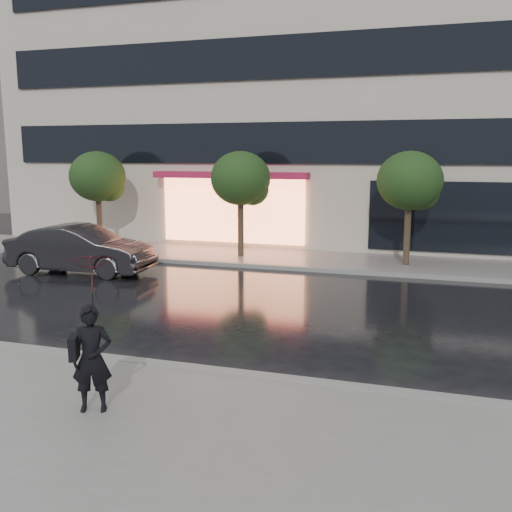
% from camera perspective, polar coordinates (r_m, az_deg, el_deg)
% --- Properties ---
extents(ground, '(120.00, 120.00, 0.00)m').
position_cam_1_polar(ground, '(11.30, -3.38, -9.96)').
color(ground, black).
rests_on(ground, ground).
extents(sidewalk_near, '(60.00, 4.50, 0.12)m').
position_cam_1_polar(sidewalk_near, '(8.56, -11.36, -16.59)').
color(sidewalk_near, slate).
rests_on(sidewalk_near, ground).
extents(sidewalk_far, '(60.00, 3.50, 0.12)m').
position_cam_1_polar(sidewalk_far, '(20.87, 6.52, -0.44)').
color(sidewalk_far, slate).
rests_on(sidewalk_far, ground).
extents(curb_near, '(60.00, 0.25, 0.14)m').
position_cam_1_polar(curb_near, '(10.41, -5.35, -11.38)').
color(curb_near, gray).
rests_on(curb_near, ground).
extents(curb_far, '(60.00, 0.25, 0.14)m').
position_cam_1_polar(curb_far, '(19.19, 5.55, -1.33)').
color(curb_far, gray).
rests_on(curb_far, ground).
extents(office_building, '(30.00, 12.76, 18.00)m').
position_cam_1_polar(office_building, '(28.61, 9.99, 20.35)').
color(office_building, '#BEB1A1').
rests_on(office_building, ground).
extents(tree_far_west, '(2.20, 2.20, 3.99)m').
position_cam_1_polar(tree_far_west, '(23.67, -15.41, 7.50)').
color(tree_far_west, '#33261C').
rests_on(tree_far_west, ground).
extents(tree_mid_west, '(2.20, 2.20, 3.99)m').
position_cam_1_polar(tree_mid_west, '(21.07, -1.38, 7.56)').
color(tree_mid_west, '#33261C').
rests_on(tree_mid_west, ground).
extents(tree_mid_east, '(2.20, 2.20, 3.99)m').
position_cam_1_polar(tree_mid_east, '(19.99, 15.29, 7.07)').
color(tree_mid_east, '#33261C').
rests_on(tree_mid_east, ground).
extents(parked_car, '(4.85, 1.82, 1.58)m').
position_cam_1_polar(parked_car, '(19.57, -17.13, 0.63)').
color(parked_car, black).
rests_on(parked_car, ground).
extents(pedestrian_with_umbrella, '(1.32, 1.33, 2.37)m').
position_cam_1_polar(pedestrian_with_umbrella, '(8.59, -16.10, -4.85)').
color(pedestrian_with_umbrella, black).
rests_on(pedestrian_with_umbrella, sidewalk_near).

